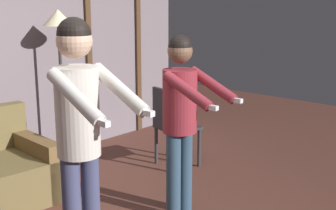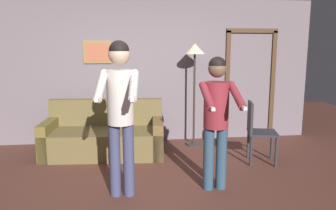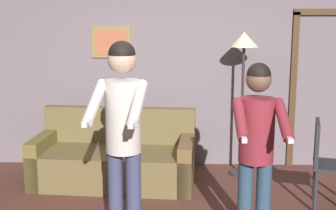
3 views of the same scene
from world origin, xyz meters
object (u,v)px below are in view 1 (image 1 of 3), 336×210
torchiere_lamp (59,35)px  person_standing_right (181,110)px  person_standing_left (80,122)px  dining_chair_distant (171,123)px

torchiere_lamp → person_standing_right: 1.97m
person_standing_left → person_standing_right: (1.13, 0.05, -0.14)m
torchiere_lamp → dining_chair_distant: 1.61m
person_standing_left → dining_chair_distant: 2.29m
person_standing_left → person_standing_right: size_ratio=1.11×
dining_chair_distant → person_standing_left: bearing=-155.4°
torchiere_lamp → person_standing_left: 2.34m
person_standing_left → dining_chair_distant: person_standing_left is taller
torchiere_lamp → dining_chair_distant: size_ratio=1.94×
person_standing_left → person_standing_right: person_standing_left is taller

